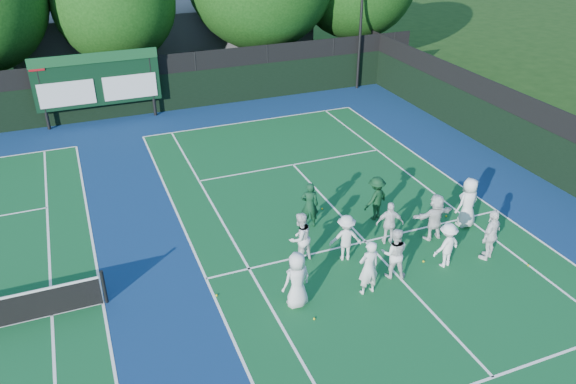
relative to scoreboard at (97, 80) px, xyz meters
name	(u,v)px	position (x,y,z in m)	size (l,w,h in m)	color
ground	(380,258)	(7.01, -15.59, -2.19)	(120.00, 120.00, 0.00)	#16350E
court_apron	(189,283)	(1.01, -14.59, -2.19)	(34.00, 32.00, 0.01)	navy
near_court	(365,242)	(7.01, -14.59, -2.18)	(11.05, 23.85, 0.01)	#115327
back_fence	(120,92)	(1.01, 0.41, -0.83)	(34.00, 0.08, 3.00)	black
scoreboard	(97,80)	(0.00, 0.00, 0.00)	(6.00, 0.21, 3.55)	black
clubhouse	(166,38)	(5.01, 8.41, -0.19)	(18.00, 6.00, 4.00)	#58585D
tree_c	(117,5)	(1.82, 3.99, 2.76)	(6.48, 6.48, 8.36)	#311C0D
tennis_ball_0	(314,319)	(3.83, -17.48, -2.16)	(0.07, 0.07, 0.07)	gold
tennis_ball_1	(446,216)	(10.51, -14.24, -2.16)	(0.07, 0.07, 0.07)	gold
tennis_ball_2	(528,265)	(11.10, -17.70, -2.16)	(0.07, 0.07, 0.07)	gold
tennis_ball_3	(217,295)	(1.60, -15.50, -2.16)	(0.07, 0.07, 0.07)	gold
tennis_ball_4	(322,209)	(6.57, -12.10, -2.16)	(0.07, 0.07, 0.07)	gold
tennis_ball_5	(423,261)	(8.15, -16.31, -2.16)	(0.07, 0.07, 0.07)	gold
player_front_0	(297,280)	(3.63, -16.70, -1.32)	(0.85, 0.56, 1.75)	silver
player_front_1	(369,268)	(5.75, -16.96, -1.30)	(0.65, 0.42, 1.77)	white
player_front_2	(394,253)	(6.86, -16.54, -1.36)	(0.81, 0.63, 1.67)	silver
player_front_3	(447,245)	(8.66, -16.67, -1.44)	(0.97, 0.56, 1.50)	white
player_front_4	(491,235)	(10.17, -16.85, -1.32)	(1.02, 0.43, 1.75)	white
player_back_0	(300,238)	(4.55, -14.76, -1.33)	(0.84, 0.65, 1.72)	white
player_back_1	(346,238)	(5.93, -15.19, -1.40)	(1.02, 0.59, 1.58)	silver
player_back_2	(390,223)	(7.68, -14.93, -1.42)	(0.90, 0.37, 1.54)	white
player_back_3	(435,217)	(9.23, -15.22, -1.36)	(1.54, 0.49, 1.67)	silver
player_back_4	(468,203)	(10.75, -14.96, -1.27)	(0.90, 0.58, 1.83)	white
coach_left	(310,205)	(5.67, -12.95, -1.34)	(0.62, 0.41, 1.70)	#0E341D
coach_right	(376,198)	(8.05, -13.36, -1.37)	(1.06, 0.61, 1.64)	#0E3419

